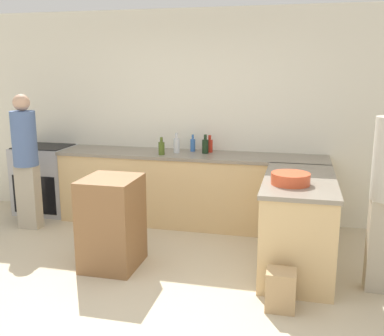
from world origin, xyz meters
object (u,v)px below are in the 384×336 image
Objects in this scene: island_table at (112,222)px; vinegar_bottle_clear at (177,145)px; range_oven at (46,179)px; water_bottle_blue at (193,145)px; person_by_range at (26,156)px; wine_bottle_dark at (205,146)px; hot_sauce_bottle at (210,145)px; olive_oil_bottle at (161,148)px; paper_bag at (281,290)px; mixing_bowl at (290,179)px.

island_table is 3.61× the size of vinegar_bottle_clear.
water_bottle_blue is (2.06, 0.15, 0.54)m from range_oven.
vinegar_bottle_clear reaches higher than range_oven.
water_bottle_blue is 2.07m from person_by_range.
wine_bottle_dark is at bearing 1.29° from range_oven.
person_by_range reaches higher than hot_sauce_bottle.
range_oven is 4.28× the size of olive_oil_bottle.
vinegar_bottle_clear reaches higher than paper_bag.
mixing_bowl is at bearing 87.53° from paper_bag.
vinegar_bottle_clear is 1.85m from person_by_range.
person_by_range reaches higher than wine_bottle_dark.
island_table is at bearing -95.97° from olive_oil_bottle.
wine_bottle_dark is 0.36m from vinegar_bottle_clear.
wine_bottle_dark is 2.37m from paper_bag.
mixing_bowl is (3.32, -1.29, 0.51)m from range_oven.
range_oven is 2.62× the size of mixing_bowl.
wine_bottle_dark is at bearing 24.07° from olive_oil_bottle.
vinegar_bottle_clear reaches higher than wine_bottle_dark.
vinegar_bottle_clear reaches higher than water_bottle_blue.
mixing_bowl is 1.65× the size of water_bottle_blue.
water_bottle_blue is (0.32, 0.32, -0.00)m from olive_oil_bottle.
range_oven is 2.16m from island_table.
mixing_bowl is at bearing -35.07° from olive_oil_bottle.
wine_bottle_dark is at bearing 118.38° from paper_bag.
person_by_range reaches higher than olive_oil_bottle.
island_table is at bearing -101.06° from vinegar_bottle_clear.
water_bottle_blue is at bearing 45.39° from olive_oil_bottle.
person_by_range reaches higher than paper_bag.
vinegar_bottle_clear reaches higher than hot_sauce_bottle.
range_oven reaches higher than paper_bag.
vinegar_bottle_clear is 2.51m from paper_bag.
paper_bag is at bearing -15.36° from island_table.
person_by_range is 4.92× the size of paper_bag.
person_by_range is (-1.59, -0.46, -0.09)m from olive_oil_bottle.
hot_sauce_bottle is 2.27m from person_by_range.
hot_sauce_bottle reaches higher than island_table.
water_bottle_blue is at bearing 4.16° from range_oven.
paper_bag is (1.41, -1.89, -0.85)m from vinegar_bottle_clear.
vinegar_bottle_clear is 0.24m from water_bottle_blue.
mixing_bowl is 1.05× the size of paper_bag.
olive_oil_bottle is at bearing -5.73° from range_oven.
vinegar_bottle_clear is 1.17× the size of hot_sauce_bottle.
hot_sauce_bottle is 2.43m from paper_bag.
wine_bottle_dark is 0.70× the size of paper_bag.
island_table is at bearing -175.01° from mixing_bowl.
island_table is at bearing -113.14° from wine_bottle_dark.
person_by_range is (-2.13, -0.78, -0.09)m from hot_sauce_bottle.
person_by_range is (-1.91, -0.79, -0.09)m from water_bottle_blue.
paper_bag is at bearing -29.97° from range_oven.
water_bottle_blue reaches higher than range_oven.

